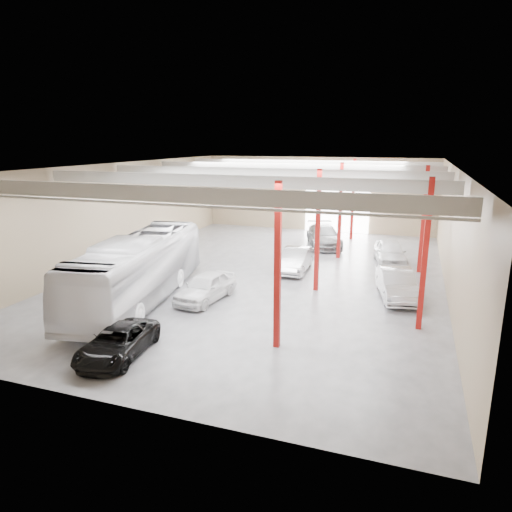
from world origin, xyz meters
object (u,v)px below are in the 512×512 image
Objects in this scene: black_sedan at (118,342)px; car_row_c at (324,236)px; car_row_a at (206,287)px; coach_bus at (139,269)px; car_right_far at (390,252)px; car_row_b at (296,260)px; car_right_near at (397,284)px.

black_sedan is 0.74× the size of car_row_c.
coach_bus is at bearing -155.26° from car_row_a.
car_right_far is (5.49, -3.99, -0.04)m from car_row_c.
car_row_a is 0.76× the size of car_row_c.
coach_bus is at bearing -129.92° from car_row_b.
car_right_far is (9.52, 18.52, 0.21)m from black_sedan.
car_right_near is 7.48m from car_right_far.
black_sedan is at bearing -119.44° from car_row_c.
coach_bus is 6.93m from black_sedan.
car_right_near is (13.24, 4.91, -0.97)m from coach_bus.
car_row_c is 6.79m from car_right_far.
coach_bus reaches higher than car_row_c.
black_sedan is (2.94, -6.17, -1.17)m from coach_bus.
car_row_b is at bearing 140.60° from car_right_near.
car_row_b is 7.10m from car_right_far.
car_row_b is (3.20, 7.21, 0.01)m from car_row_a.
coach_bus is 2.61× the size of car_right_near.
car_row_b is at bearing 69.04° from black_sedan.
car_row_c is at bearing 106.64° from car_right_near.
car_row_a is at bearing -171.04° from car_right_near.
black_sedan is 0.90× the size of car_right_near.
car_row_a is 10.53m from car_right_near.
car_right_near reaches higher than car_row_b.
coach_bus is at bearing -146.30° from car_right_far.
coach_bus is 10.68m from car_row_b.
car_row_c is 13.04m from car_right_near.
car_right_near is 1.01× the size of car_right_far.
coach_bus is 2.72× the size of car_row_b.
coach_bus reaches higher than black_sedan.
car_right_far is at bearing 57.67° from car_row_a.
car_right_far is at bearing 35.35° from coach_bus.
coach_bus reaches higher than car_right_near.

